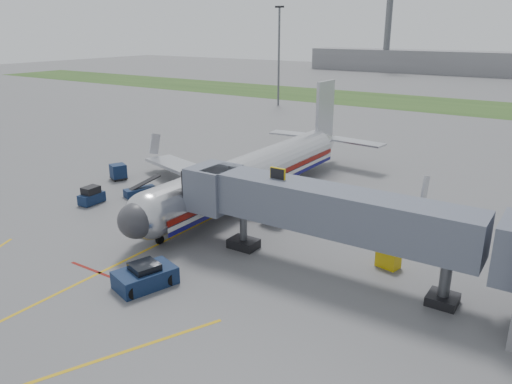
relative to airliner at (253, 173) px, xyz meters
The scene contains 16 objects.
ground 15.48m from the airliner, 90.01° to the right, with size 400.00×400.00×0.00m, color #565659.
grass_strip 74.80m from the airliner, 90.00° to the left, with size 300.00×25.00×0.01m, color #2D4C1E.
apron_markings 22.80m from the airliner, 90.01° to the right, with size 21.52×50.00×0.01m.
airliner is the anchor object (origin of this frame).
jet_bridge 16.54m from the airliner, 38.56° to the right, with size 25.30×4.00×6.90m.
light_mast_left 62.96m from the airliner, 118.72° to the left, with size 2.00×0.44×20.40m.
distant_terminal 155.08m from the airliner, 93.70° to the left, with size 120.00×14.00×8.00m, color slate.
control_tower 155.70m from the airliner, 104.96° to the left, with size 4.00×4.00×30.00m.
pushback_tug 19.27m from the airliner, 77.97° to the right, with size 3.40×4.39×1.61m.
baggage_tug 15.82m from the airliner, 140.36° to the right, with size 1.38×2.51×1.72m.
baggage_cart_a 9.78m from the airliner, 115.85° to the right, with size 1.65×1.65×1.65m.
baggage_cart_b 16.51m from the airliner, 169.39° to the right, with size 2.12×2.12×1.73m.
baggage_cart_c 7.02m from the airliner, behind, with size 2.06×2.06×1.88m.
belt_loader 11.67m from the airliner, 150.60° to the right, with size 2.33×3.90×1.85m.
ground_power_cart 18.10m from the airliner, 23.76° to the right, with size 1.74×1.35×1.24m.
ramp_worker 7.18m from the airliner, behind, with size 0.59×0.39×1.62m, color #A1C517.
Camera 1 is at (26.34, -24.02, 16.34)m, focal length 35.00 mm.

